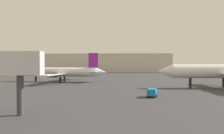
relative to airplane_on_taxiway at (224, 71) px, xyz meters
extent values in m
cylinder|color=white|center=(-0.30, 0.00, 0.01)|extent=(20.38, 3.14, 2.88)
cone|color=white|center=(-12.05, -0.16, 0.01)|extent=(3.20, 2.92, 2.88)
cylinder|color=#4C4C54|center=(0.05, 4.27, -0.57)|extent=(2.66, 1.62, 1.58)
cube|color=black|center=(-6.81, -0.09, -2.47)|extent=(0.45, 0.45, 2.08)
cube|color=black|center=(0.69, 1.77, -2.47)|extent=(0.45, 0.45, 2.08)
cylinder|color=silver|center=(-38.90, 14.88, -0.79)|extent=(21.41, 4.74, 2.49)
cone|color=silver|center=(-50.83, 16.16, -0.79)|extent=(2.99, 2.77, 2.49)
cone|color=silver|center=(-26.96, 13.60, -0.79)|extent=(2.99, 2.77, 2.49)
cube|color=silver|center=(-37.84, 14.77, -1.16)|extent=(5.91, 26.25, 0.20)
cube|color=silver|center=(-28.74, 13.79, -0.54)|extent=(2.71, 7.11, 0.13)
cube|color=purple|center=(-29.15, 13.84, 2.42)|extent=(2.66, 0.53, 3.92)
cylinder|color=#4C4C54|center=(-39.00, 9.91, -1.29)|extent=(2.62, 1.74, 1.49)
cylinder|color=#4C4C54|center=(-37.95, 19.76, -1.29)|extent=(2.62, 1.74, 1.49)
cube|color=black|center=(-45.66, 15.61, -2.77)|extent=(0.45, 0.45, 1.47)
cube|color=black|center=(-38.02, 13.12, -2.77)|extent=(0.45, 0.45, 1.47)
cube|color=black|center=(-37.66, 16.41, -2.77)|extent=(0.45, 0.45, 1.47)
cylinder|color=#3F3F44|center=(-30.74, -28.89, -1.45)|extent=(0.70, 0.70, 4.12)
cube|color=#1972BF|center=(-16.09, -14.50, -2.71)|extent=(1.79, 2.63, 1.00)
cylinder|color=black|center=(-16.48, -13.55, -3.21)|extent=(0.33, 0.63, 0.60)
cylinder|color=black|center=(-15.34, -13.80, -3.21)|extent=(0.33, 0.63, 0.60)
cylinder|color=black|center=(-16.84, -15.19, -3.21)|extent=(0.33, 0.63, 0.60)
cylinder|color=black|center=(-15.70, -15.44, -3.21)|extent=(0.33, 0.63, 0.60)
cube|color=beige|center=(-34.79, 92.93, 1.53)|extent=(76.37, 26.78, 10.07)
camera|label=1|loc=(-19.80, -53.96, 1.91)|focal=40.71mm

